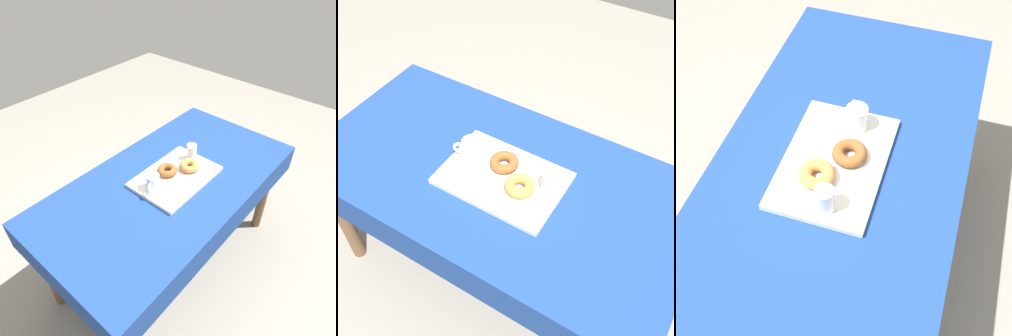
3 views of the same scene
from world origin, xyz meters
TOP-DOWN VIEW (x-y plane):
  - ground_plane at (0.00, 0.00)m, footprint 6.00×6.00m
  - dining_table at (0.00, 0.00)m, footprint 1.55×0.82m
  - serving_tray at (0.04, -0.02)m, footprint 0.48×0.33m
  - tea_mug_left at (-0.12, 0.01)m, footprint 0.11×0.08m
  - water_glass_near at (0.22, 0.02)m, footprint 0.06×0.06m
  - donut_plate_left at (0.13, -0.04)m, footprint 0.12×0.12m
  - sugar_donut_left at (0.13, -0.04)m, footprint 0.12×0.12m
  - donut_plate_right at (0.02, 0.03)m, footprint 0.12×0.12m
  - sugar_donut_right at (0.02, 0.03)m, footprint 0.12×0.12m

SIDE VIEW (x-z plane):
  - ground_plane at x=0.00m, z-range 0.00..0.00m
  - dining_table at x=0.00m, z-range 0.28..1.01m
  - serving_tray at x=0.04m, z-range 0.74..0.76m
  - donut_plate_left at x=0.13m, z-range 0.76..0.77m
  - donut_plate_right at x=0.02m, z-range 0.76..0.77m
  - sugar_donut_right at x=0.02m, z-range 0.77..0.81m
  - sugar_donut_left at x=0.13m, z-range 0.77..0.81m
  - tea_mug_left at x=-0.12m, z-range 0.76..0.84m
  - water_glass_near at x=0.22m, z-range 0.75..0.85m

